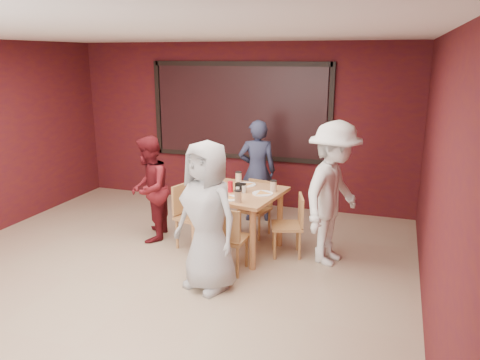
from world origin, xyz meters
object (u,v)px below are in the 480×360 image
(dining_table, at_px, (238,199))
(chair_front, at_px, (227,236))
(chair_right, at_px, (292,222))
(diner_right, at_px, (333,194))
(chair_back, at_px, (257,205))
(diner_left, at_px, (149,189))
(chair_left, at_px, (190,212))
(diner_back, at_px, (257,171))
(diner_front, at_px, (207,216))

(dining_table, height_order, chair_front, dining_table)
(chair_right, distance_m, diner_right, 0.68)
(chair_front, distance_m, chair_back, 1.35)
(chair_front, xyz_separation_m, diner_left, (-1.43, 0.68, 0.27))
(diner_left, bearing_deg, chair_left, 68.57)
(diner_right, bearing_deg, diner_back, 65.03)
(chair_back, xyz_separation_m, diner_back, (-0.19, 0.61, 0.36))
(chair_left, relative_size, diner_back, 0.54)
(chair_right, bearing_deg, chair_front, -128.61)
(chair_left, distance_m, diner_front, 1.29)
(chair_back, height_order, chair_left, chair_left)
(dining_table, distance_m, diner_back, 1.29)
(chair_back, height_order, diner_front, diner_front)
(chair_left, xyz_separation_m, diner_front, (0.69, -1.03, 0.36))
(dining_table, xyz_separation_m, chair_front, (0.09, -0.68, -0.25))
(chair_right, height_order, diner_left, diner_left)
(chair_front, distance_m, diner_back, 2.00)
(diner_back, bearing_deg, diner_left, 28.31)
(diner_front, xyz_separation_m, diner_right, (1.22, 1.14, 0.06))
(chair_right, distance_m, diner_back, 1.49)
(dining_table, bearing_deg, diner_back, 95.59)
(chair_back, bearing_deg, chair_right, -41.30)
(diner_right, bearing_deg, chair_right, 102.38)
(chair_right, bearing_deg, dining_table, -171.90)
(diner_back, bearing_deg, diner_front, 74.93)
(chair_right, xyz_separation_m, diner_left, (-2.05, -0.10, 0.29))
(chair_back, bearing_deg, diner_left, -154.24)
(dining_table, distance_m, chair_back, 0.73)
(chair_back, relative_size, diner_left, 0.54)
(diner_back, xyz_separation_m, diner_right, (1.36, -1.22, 0.10))
(diner_back, relative_size, diner_right, 0.89)
(chair_left, xyz_separation_m, chair_right, (1.39, 0.16, -0.03))
(dining_table, relative_size, diner_right, 0.67)
(chair_front, relative_size, diner_front, 0.50)
(diner_right, bearing_deg, chair_back, 79.31)
(chair_left, distance_m, diner_left, 0.70)
(diner_right, bearing_deg, chair_left, 110.59)
(diner_front, height_order, diner_right, diner_right)
(diner_front, bearing_deg, diner_right, 64.32)
(diner_front, height_order, diner_back, diner_front)
(dining_table, xyz_separation_m, chair_left, (-0.68, -0.06, -0.23))
(chair_front, height_order, diner_back, diner_back)
(chair_back, bearing_deg, diner_back, 107.06)
(chair_front, bearing_deg, diner_right, 32.87)
(diner_left, bearing_deg, chair_right, 76.58)
(diner_back, bearing_deg, dining_table, 77.23)
(chair_left, bearing_deg, diner_right, 3.49)
(diner_front, xyz_separation_m, diner_left, (-1.34, 1.09, -0.10))
(dining_table, distance_m, diner_front, 1.09)
(chair_front, distance_m, chair_left, 0.99)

